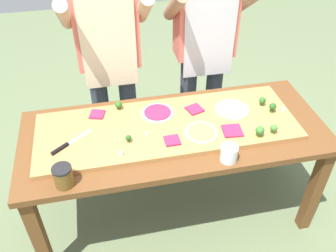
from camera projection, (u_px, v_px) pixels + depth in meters
name	position (u px, v px, depth m)	size (l,w,h in m)	color
ground_plane	(174.00, 209.00, 2.62)	(8.00, 8.00, 0.00)	#60704C
prep_table	(175.00, 142.00, 2.21)	(1.79, 0.74, 0.74)	brown
cutting_board	(168.00, 126.00, 2.16)	(1.52, 0.53, 0.03)	#B27F47
chefs_knife	(66.00, 145.00, 2.00)	(0.23, 0.18, 0.02)	#B7BABF
pizza_whole_beet_magenta	(158.00, 113.00, 2.22)	(0.20, 0.20, 0.02)	beige
pizza_whole_pesto_green	(201.00, 132.00, 2.08)	(0.19, 0.19, 0.02)	beige
pizza_whole_cheese_artichoke	(232.00, 109.00, 2.25)	(0.21, 0.21, 0.02)	beige
pizza_slice_near_left	(195.00, 109.00, 2.25)	(0.09, 0.09, 0.01)	#9E234C
pizza_slice_near_right	(172.00, 140.00, 2.03)	(0.08, 0.08, 0.01)	#9E234C
pizza_slice_far_left	(232.00, 131.00, 2.10)	(0.11, 0.11, 0.01)	#9E234C
pizza_slice_center	(97.00, 114.00, 2.21)	(0.08, 0.08, 0.01)	#9E234C
broccoli_floret_back_right	(119.00, 105.00, 2.25)	(0.04, 0.04, 0.06)	#366618
broccoli_floret_center_left	(274.00, 128.00, 2.07)	(0.04, 0.04, 0.06)	#487A23
broccoli_floret_front_right	(262.00, 101.00, 2.27)	(0.04, 0.04, 0.06)	#366618
broccoli_floret_front_mid	(128.00, 138.00, 2.02)	(0.03, 0.03, 0.04)	#2C5915
broccoli_floret_front_left	(260.00, 131.00, 2.04)	(0.05, 0.05, 0.07)	#3F7220
broccoli_floret_back_mid	(273.00, 107.00, 2.22)	(0.04, 0.04, 0.06)	#2C5915
cheese_crumble_a	(147.00, 134.00, 2.07)	(0.01, 0.01, 0.01)	white
cheese_crumble_b	(121.00, 153.00, 1.95)	(0.02, 0.02, 0.02)	white
cheese_crumble_c	(283.00, 109.00, 2.25)	(0.02, 0.02, 0.02)	silver
flour_cup	(229.00, 154.00, 1.94)	(0.09, 0.09, 0.09)	white
sauce_jar	(63.00, 176.00, 1.79)	(0.10, 0.10, 0.12)	brown
cook_left	(109.00, 51.00, 2.38)	(0.54, 0.39, 1.67)	#333847
cook_right	(205.00, 41.00, 2.49)	(0.54, 0.39, 1.67)	#333847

